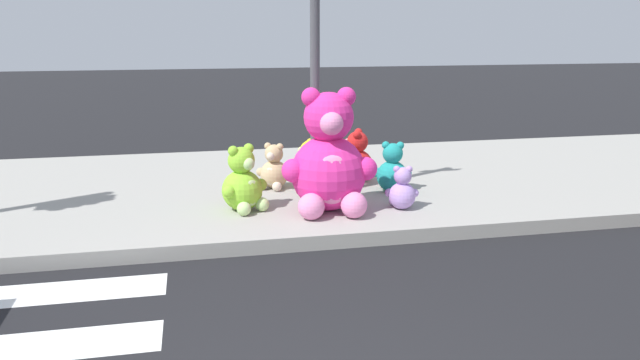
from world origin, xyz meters
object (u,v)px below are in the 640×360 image
plush_tan (274,170)px  plush_yellow (308,165)px  plush_teal (392,171)px  plush_pink_large (329,163)px  plush_lavender (402,191)px  sign_pole (315,50)px  plush_lime (243,184)px  plush_red (356,161)px

plush_tan → plush_yellow: 0.54m
plush_teal → plush_tan: 1.46m
plush_pink_large → plush_lavender: size_ratio=2.75×
sign_pole → plush_tan: size_ratio=5.63×
plush_pink_large → plush_yellow: (0.02, 1.31, -0.31)m
plush_teal → plush_yellow: bearing=144.2°
plush_teal → plush_pink_large: bearing=-145.3°
plush_lime → plush_lavender: size_ratio=1.50×
sign_pole → plush_lavender: sign_pole is taller
sign_pole → plush_tan: (-0.43, 0.47, -1.47)m
plush_lime → plush_yellow: 1.45m
plush_lavender → plush_tan: plush_tan is taller
plush_pink_large → plush_yellow: size_ratio=2.42×
plush_lavender → plush_yellow: bearing=119.2°
plush_lime → plush_red: 1.83m
sign_pole → plush_yellow: 1.65m
plush_red → plush_lavender: size_ratio=1.40×
plush_red → plush_lavender: (0.18, -1.29, -0.08)m
plush_pink_large → plush_teal: 1.18m
plush_lime → plush_yellow: size_ratio=1.32×
sign_pole → plush_lime: size_ratio=4.40×
sign_pole → plush_lime: sign_pole is taller
sign_pole → plush_red: (0.65, 0.61, -1.43)m
plush_yellow → plush_red: bearing=-11.0°
plush_red → plush_yellow: (-0.61, 0.12, -0.05)m
sign_pole → plush_red: size_ratio=4.70×
plush_teal → plush_tan: plush_teal is taller
sign_pole → plush_pink_large: sign_pole is taller
sign_pole → plush_teal: sign_pole is taller
plush_pink_large → plush_teal: bearing=34.7°
plush_pink_large → plush_red: (0.62, 1.20, -0.26)m
plush_teal → plush_tan: bearing=163.5°
plush_lavender → plush_teal: bearing=79.9°
plush_pink_large → plush_lime: bearing=168.0°
plush_pink_large → plush_lavender: (0.80, -0.09, -0.34)m
plush_lime → plush_tan: size_ratio=1.28×
plush_tan → plush_pink_large: bearing=-66.6°
plush_red → plush_lime: bearing=-146.8°
plush_pink_large → plush_teal: size_ratio=2.17×
plush_pink_large → sign_pole: bearing=93.1°
plush_lavender → plush_tan: (-1.26, 1.16, 0.03)m
plush_lime → plush_tan: plush_lime is taller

